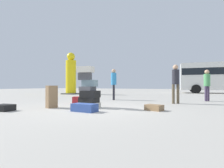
# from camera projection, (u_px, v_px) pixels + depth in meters

# --- Properties ---
(ground_plane) EXTENTS (80.00, 80.00, 0.00)m
(ground_plane) POSITION_uv_depth(u_px,v_px,m) (91.00, 108.00, 5.94)
(ground_plane) COLOR #ADA89E
(suitcase_tower) EXTENTS (0.80, 0.57, 1.45)m
(suitcase_tower) POSITION_uv_depth(u_px,v_px,m) (88.00, 90.00, 6.20)
(suitcase_tower) COLOR beige
(suitcase_tower) RESTS_ON ground
(suitcase_navy_foreground_far) EXTENTS (0.78, 0.44, 0.24)m
(suitcase_navy_foreground_far) POSITION_uv_depth(u_px,v_px,m) (84.00, 108.00, 5.23)
(suitcase_navy_foreground_far) COLOR #334F99
(suitcase_navy_foreground_far) RESTS_ON ground
(suitcase_black_left_side) EXTENTS (0.57, 0.45, 0.20)m
(suitcase_black_left_side) POSITION_uv_depth(u_px,v_px,m) (4.00, 108.00, 5.37)
(suitcase_black_left_side) COLOR black
(suitcase_black_left_side) RESTS_ON ground
(suitcase_brown_white_trunk) EXTENTS (0.60, 0.50, 0.18)m
(suitcase_brown_white_trunk) POSITION_uv_depth(u_px,v_px,m) (154.00, 108.00, 5.47)
(suitcase_brown_white_trunk) COLOR olive
(suitcase_brown_white_trunk) RESTS_ON ground
(suitcase_brown_right_side) EXTENTS (0.37, 0.41, 0.78)m
(suitcase_brown_right_side) POSITION_uv_depth(u_px,v_px,m) (52.00, 97.00, 6.10)
(suitcase_brown_right_side) COLOR olive
(suitcase_brown_right_side) RESTS_ON ground
(suitcase_maroon_upright_blue) EXTENTS (0.83, 0.64, 0.29)m
(suitcase_maroon_upright_blue) POSITION_uv_depth(u_px,v_px,m) (82.00, 100.00, 7.71)
(suitcase_maroon_upright_blue) COLOR maroon
(suitcase_maroon_upright_blue) RESTS_ON ground
(person_bearded_onlooker) EXTENTS (0.30, 0.30, 1.69)m
(person_bearded_onlooker) POSITION_uv_depth(u_px,v_px,m) (176.00, 80.00, 7.58)
(person_bearded_onlooker) COLOR brown
(person_bearded_onlooker) RESTS_ON ground
(person_tourist_with_camera) EXTENTS (0.30, 0.32, 1.70)m
(person_tourist_with_camera) POSITION_uv_depth(u_px,v_px,m) (114.00, 81.00, 9.61)
(person_tourist_with_camera) COLOR black
(person_tourist_with_camera) RESTS_ON ground
(person_passerby_in_red) EXTENTS (0.30, 0.31, 1.59)m
(person_passerby_in_red) POSITION_uv_depth(u_px,v_px,m) (207.00, 82.00, 8.79)
(person_passerby_in_red) COLOR #3F334C
(person_passerby_in_red) RESTS_ON ground
(yellow_dummy_statue) EXTENTS (1.31, 1.31, 3.85)m
(yellow_dummy_statue) POSITION_uv_depth(u_px,v_px,m) (71.00, 76.00, 16.14)
(yellow_dummy_statue) COLOR yellow
(yellow_dummy_statue) RESTS_ON ground
(parked_bus) EXTENTS (8.42, 3.34, 3.15)m
(parked_bus) POSITION_uv_depth(u_px,v_px,m) (223.00, 76.00, 17.93)
(parked_bus) COLOR silver
(parked_bus) RESTS_ON ground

